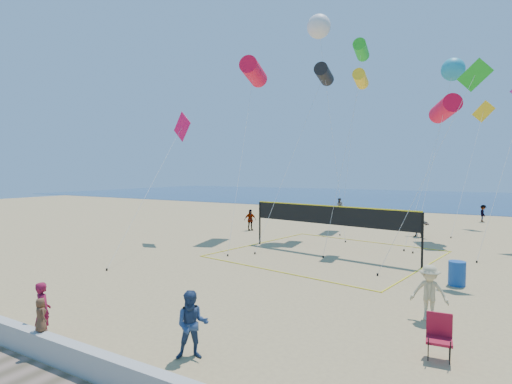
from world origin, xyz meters
The scene contains 24 objects.
ground centered at (0.00, 0.00, 0.00)m, with size 120.00×120.00×0.00m, color tan.
ocean centered at (0.00, 62.00, 0.01)m, with size 140.00×50.00×0.03m, color navy.
seawall centered at (0.00, -3.00, 0.30)m, with size 32.00×0.30×0.60m, color #A9AAA5.
woman centered at (-3.08, -2.43, 0.78)m, with size 0.57×0.37×1.56m, color maroon.
toddler centered at (-2.35, -2.93, 1.00)m, with size 0.39×0.25×0.80m, color brown.
bystander_a centered at (0.85, -1.22, 0.80)m, with size 0.78×0.61×1.61m, color navy.
bystander_b centered at (5.37, 4.19, 0.82)m, with size 1.06×0.61×1.65m, color tan.
far_person_0 centered at (-8.41, 16.87, 0.79)m, with size 0.92×0.38×1.57m, color gray.
far_person_1 centered at (2.88, 20.02, 0.87)m, with size 1.61×0.51×1.73m, color gray.
far_person_3 centered at (-6.40, 31.64, 0.80)m, with size 0.78×0.61×1.60m, color gray.
far_person_4 centered at (6.56, 31.32, 0.74)m, with size 0.96×0.55×1.48m, color gray.
camp_chair centered at (5.88, 1.66, 0.60)m, with size 0.62×0.75×1.17m.
trash_barrel centered at (5.85, 8.61, 0.47)m, with size 0.62×0.62×0.94m, color #174899.
volleyball_net centered at (-0.40, 11.70, 1.80)m, with size 11.21×11.09×2.60m.
kite_0 centered at (-7.25, 15.44, 11.19)m, with size 3.48×8.50×12.00m.
kite_1 centered at (-2.88, 17.31, 10.89)m, with size 1.59×8.80×11.50m.
kite_2 centered at (0.48, 14.11, 9.56)m, with size 1.33×4.32×10.03m.
kite_3 centered at (-10.01, 10.96, 6.91)m, with size 3.35×8.26×8.17m.
kite_4 centered at (5.97, 10.47, 7.76)m, with size 4.07×2.26×9.07m.
kite_6 centered at (-3.46, 17.79, 14.28)m, with size 3.70×3.19×15.10m.
kite_7 centered at (4.63, 21.25, 11.12)m, with size 2.14×8.05×11.87m.
kite_8 centered at (-2.19, 23.76, 14.06)m, with size 1.32×7.18×14.73m.
kite_9 centered at (6.30, 28.00, 8.66)m, with size 2.45×8.24×10.03m.
kite_10 centered at (4.32, 19.93, 8.38)m, with size 2.58×6.98×9.16m.
Camera 1 is at (6.75, -8.42, 4.41)m, focal length 28.00 mm.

